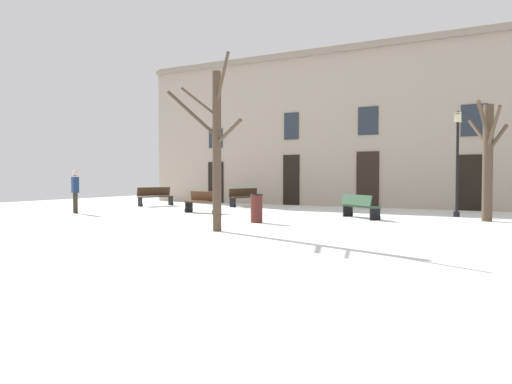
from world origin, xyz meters
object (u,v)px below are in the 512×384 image
(litter_bin, at_px, (257,208))
(bench_far_corner, at_px, (155,196))
(bench_by_litter_bin, at_px, (203,202))
(tree_left_of_center, at_px, (216,145))
(bench_back_to_back_left, at_px, (245,197))
(bench_near_lamp, at_px, (359,206))
(person_strolling, at_px, (75,189))
(streetlamp, at_px, (457,152))
(tree_right_of_center, at_px, (488,158))

(litter_bin, height_order, bench_far_corner, bench_far_corner)
(bench_by_litter_bin, height_order, bench_far_corner, bench_far_corner)
(tree_left_of_center, xyz_separation_m, bench_back_to_back_left, (-4.51, 9.55, -1.87))
(tree_left_of_center, bearing_deg, bench_near_lamp, 67.61)
(bench_back_to_back_left, relative_size, person_strolling, 1.11)
(litter_bin, xyz_separation_m, person_strolling, (-8.31, -0.10, 0.50))
(streetlamp, distance_m, bench_back_to_back_left, 10.17)
(bench_by_litter_bin, bearing_deg, bench_back_to_back_left, 100.29)
(tree_right_of_center, height_order, streetlamp, tree_right_of_center)
(tree_left_of_center, bearing_deg, bench_by_litter_bin, 127.69)
(tree_right_of_center, distance_m, bench_near_lamp, 4.50)
(tree_left_of_center, relative_size, bench_near_lamp, 2.79)
(tree_right_of_center, distance_m, streetlamp, 1.75)
(tree_right_of_center, relative_size, tree_left_of_center, 0.83)
(bench_back_to_back_left, bearing_deg, tree_right_of_center, -87.53)
(bench_near_lamp, distance_m, bench_back_to_back_left, 7.86)
(streetlamp, relative_size, person_strolling, 2.26)
(tree_left_of_center, bearing_deg, bench_far_corner, 138.31)
(litter_bin, bearing_deg, bench_back_to_back_left, 122.23)
(tree_left_of_center, relative_size, bench_back_to_back_left, 2.43)
(bench_by_litter_bin, bearing_deg, bench_near_lamp, 8.81)
(bench_by_litter_bin, bearing_deg, tree_left_of_center, -48.92)
(bench_by_litter_bin, distance_m, bench_far_corner, 5.48)
(streetlamp, relative_size, bench_back_to_back_left, 2.03)
(person_strolling, bearing_deg, bench_far_corner, 120.22)
(streetlamp, bearing_deg, tree_right_of_center, -52.24)
(tree_right_of_center, xyz_separation_m, bench_far_corner, (-15.19, 1.10, -1.64))
(litter_bin, relative_size, person_strolling, 0.54)
(bench_back_to_back_left, bearing_deg, bench_near_lamp, -101.89)
(bench_near_lamp, bearing_deg, tree_left_of_center, 107.33)
(litter_bin, distance_m, bench_by_litter_bin, 4.56)
(person_strolling, bearing_deg, bench_back_to_back_left, 87.50)
(tree_left_of_center, distance_m, litter_bin, 3.25)
(streetlamp, height_order, bench_back_to_back_left, streetlamp)
(tree_left_of_center, relative_size, streetlamp, 1.20)
(tree_left_of_center, xyz_separation_m, bench_by_litter_bin, (-3.97, 5.14, -1.90))
(bench_far_corner, bearing_deg, bench_back_to_back_left, -45.56)
(tree_left_of_center, distance_m, bench_near_lamp, 6.50)
(person_strolling, bearing_deg, streetlamp, 48.70)
(tree_left_of_center, distance_m, bench_back_to_back_left, 10.73)
(litter_bin, xyz_separation_m, bench_back_to_back_left, (-4.35, 6.91, 0.01))
(streetlamp, bearing_deg, tree_left_of_center, -123.65)
(bench_near_lamp, bearing_deg, bench_back_to_back_left, 10.73)
(bench_far_corner, xyz_separation_m, bench_back_to_back_left, (4.25, 1.75, -0.02))
(tree_right_of_center, relative_size, bench_by_litter_bin, 2.47)
(tree_left_of_center, height_order, person_strolling, tree_left_of_center)
(bench_by_litter_bin, bearing_deg, bench_far_corner, 154.33)
(tree_right_of_center, distance_m, litter_bin, 7.91)
(tree_left_of_center, xyz_separation_m, litter_bin, (-0.15, 2.64, -1.88))
(tree_left_of_center, height_order, streetlamp, tree_left_of_center)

